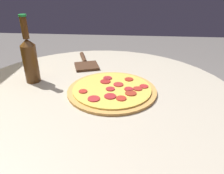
# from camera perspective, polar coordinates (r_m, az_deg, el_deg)

# --- Properties ---
(table) EXTENTS (1.10, 1.10, 0.73)m
(table) POSITION_cam_1_polar(r_m,az_deg,el_deg) (0.92, -3.64, -10.05)
(table) COLOR #B2A893
(table) RESTS_ON ground_plane
(pizza) EXTENTS (0.34, 0.34, 0.02)m
(pizza) POSITION_cam_1_polar(r_m,az_deg,el_deg) (0.84, 0.04, -0.74)
(pizza) COLOR #C68E47
(pizza) RESTS_ON table
(beer_bottle) EXTENTS (0.06, 0.06, 0.27)m
(beer_bottle) POSITION_cam_1_polar(r_m,az_deg,el_deg) (0.96, -20.68, 7.06)
(beer_bottle) COLOR #563314
(beer_bottle) RESTS_ON table
(pizza_paddle) EXTENTS (0.26, 0.15, 0.02)m
(pizza_paddle) POSITION_cam_1_polar(r_m,az_deg,el_deg) (1.12, -6.94, 6.17)
(pizza_paddle) COLOR #422819
(pizza_paddle) RESTS_ON table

